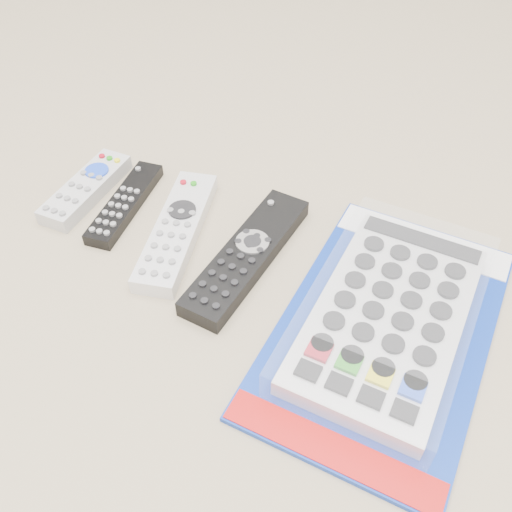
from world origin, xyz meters
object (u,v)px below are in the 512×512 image
at_px(jumbo_remote_packaged, 389,315).
at_px(remote_slim_black, 125,203).
at_px(remote_small_grey, 86,188).
at_px(remote_silver_dvd, 177,230).
at_px(remote_large_black, 247,255).

bearing_deg(jumbo_remote_packaged, remote_slim_black, 175.10).
distance_m(remote_small_grey, jumbo_remote_packaged, 0.46).
bearing_deg(remote_small_grey, jumbo_remote_packaged, -6.83).
relative_size(remote_silver_dvd, remote_large_black, 0.93).
height_order(remote_small_grey, remote_large_black, remote_large_black).
xyz_separation_m(remote_silver_dvd, remote_large_black, (0.10, -0.01, 0.00)).
bearing_deg(remote_slim_black, remote_large_black, -13.50).
bearing_deg(remote_small_grey, remote_silver_dvd, -7.63).
distance_m(remote_large_black, jumbo_remote_packaged, 0.19).
xyz_separation_m(remote_slim_black, remote_large_black, (0.20, -0.03, 0.00)).
relative_size(remote_slim_black, jumbo_remote_packaged, 0.44).
relative_size(remote_small_grey, remote_silver_dvd, 0.73).
bearing_deg(jumbo_remote_packaged, remote_silver_dvd, 176.35).
bearing_deg(jumbo_remote_packaged, remote_large_black, 174.20).
xyz_separation_m(remote_slim_black, jumbo_remote_packaged, (0.39, -0.07, 0.01)).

